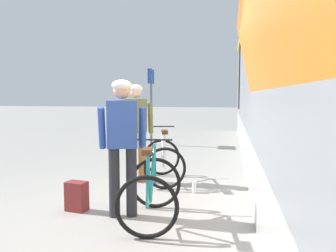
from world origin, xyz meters
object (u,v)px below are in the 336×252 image
Objects in this scene: backpack_on_platform at (77,196)px; platform_sign_post at (151,93)px; water_bottle_near_the_bikes at (194,187)px; cyclist_near_in_blue at (122,136)px; bicycle_near_teal at (151,190)px; bicycle_far_silver at (163,160)px; cyclist_far_in_olive at (136,124)px.

backpack_on_platform is 6.31m from platform_sign_post.
backpack_on_platform is 2.17× the size of water_bottle_near_the_bikes.
cyclist_near_in_blue is at bearing -123.36° from water_bottle_near_the_bikes.
bicycle_near_teal is 6.63m from platform_sign_post.
water_bottle_near_the_bikes is (0.80, 1.21, -0.96)m from cyclist_near_in_blue.
bicycle_far_silver is 3.04× the size of backpack_on_platform.
cyclist_near_in_blue is at bearing -79.65° from cyclist_far_in_olive.
cyclist_far_in_olive is 0.82m from bicycle_far_silver.
backpack_on_platform is 0.17× the size of platform_sign_post.
cyclist_near_in_blue is 6.34m from platform_sign_post.
backpack_on_platform is at bearing 169.20° from bicycle_near_teal.
cyclist_near_in_blue is 0.78m from bicycle_near_teal.
cyclist_near_in_blue is at bearing -95.33° from bicycle_far_silver.
bicycle_near_teal is at bearing -68.79° from cyclist_far_in_olive.
bicycle_near_teal is at bearing -106.25° from water_bottle_near_the_bikes.
cyclist_near_in_blue is 1.77m from cyclist_far_in_olive.
backpack_on_platform is at bearing 173.25° from cyclist_near_in_blue.
bicycle_near_teal reaches higher than water_bottle_near_the_bikes.
bicycle_near_teal is 0.95× the size of bicycle_far_silver.
platform_sign_post is at bearing 100.05° from cyclist_near_in_blue.
cyclist_far_in_olive reaches higher than bicycle_near_teal.
platform_sign_post is (-1.90, 5.01, 1.53)m from water_bottle_near_the_bikes.
bicycle_far_silver is 0.92m from water_bottle_near_the_bikes.
bicycle_far_silver is at bearing 84.67° from cyclist_near_in_blue.
bicycle_far_silver is at bearing 8.16° from cyclist_far_in_olive.
cyclist_far_in_olive is at bearing 88.06° from backpack_on_platform.
water_bottle_near_the_bikes is at bearing -69.25° from platform_sign_post.
bicycle_near_teal and bicycle_far_silver have the same top height.
backpack_on_platform is (-1.09, 0.21, -0.20)m from bicycle_near_teal.
bicycle_far_silver is at bearing -73.92° from platform_sign_post.
backpack_on_platform is at bearing -86.11° from platform_sign_post.
bicycle_near_teal is 0.48× the size of platform_sign_post.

